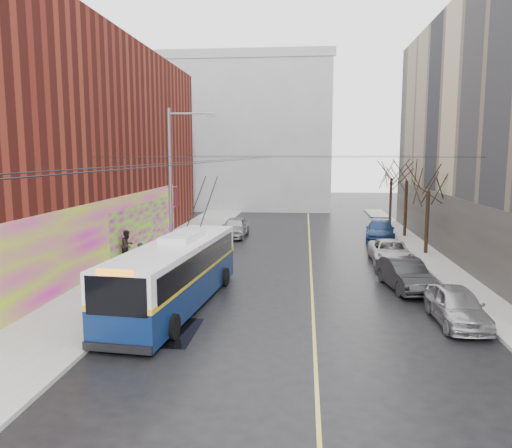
{
  "coord_description": "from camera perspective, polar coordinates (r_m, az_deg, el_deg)",
  "views": [
    {
      "loc": [
        1.09,
        -16.9,
        6.52
      ],
      "look_at": [
        -1.23,
        6.83,
        3.18
      ],
      "focal_mm": 35.0,
      "sensor_mm": 36.0,
      "label": 1
    }
  ],
  "objects": [
    {
      "name": "sidewalk_left",
      "position": [
        30.97,
        -11.64,
        -4.21
      ],
      "size": [
        4.0,
        60.0,
        0.15
      ],
      "primitive_type": "cube",
      "color": "gray",
      "rests_on": "ground"
    },
    {
      "name": "tree_mid",
      "position": [
        40.69,
        16.89,
        5.84
      ],
      "size": [
        3.2,
        3.2,
        6.68
      ],
      "color": "black",
      "rests_on": "ground"
    },
    {
      "name": "tree_far",
      "position": [
        47.58,
        15.25,
        6.03
      ],
      "size": [
        3.2,
        3.2,
        6.57
      ],
      "color": "black",
      "rests_on": "ground"
    },
    {
      "name": "catenary_wires",
      "position": [
        31.87,
        -0.95,
        7.48
      ],
      "size": [
        18.0,
        60.0,
        0.22
      ],
      "color": "black"
    },
    {
      "name": "tree_near",
      "position": [
        33.87,
        19.17,
        4.92
      ],
      "size": [
        3.2,
        3.2,
        6.4
      ],
      "color": "black",
      "rests_on": "ground"
    },
    {
      "name": "ground",
      "position": [
        18.14,
        1.82,
        -13.1
      ],
      "size": [
        140.0,
        140.0,
        0.0
      ],
      "primitive_type": "plane",
      "color": "black",
      "rests_on": "ground"
    },
    {
      "name": "building_far",
      "position": [
        62.34,
        -0.95,
        10.26
      ],
      "size": [
        20.5,
        12.1,
        18.0
      ],
      "color": "gray",
      "rests_on": "ground"
    },
    {
      "name": "parked_car_b",
      "position": [
        25.34,
        16.65,
        -5.54
      ],
      "size": [
        2.32,
        4.74,
        1.49
      ],
      "primitive_type": "imported",
      "rotation": [
        0.0,
        0.0,
        0.17
      ],
      "color": "black",
      "rests_on": "ground"
    },
    {
      "name": "lane_line",
      "position": [
        31.58,
        6.23,
        -3.99
      ],
      "size": [
        0.12,
        50.0,
        0.01
      ],
      "primitive_type": "cube",
      "color": "#BFB74C",
      "rests_on": "ground"
    },
    {
      "name": "puddle",
      "position": [
        19.24,
        -11.0,
        -11.97
      ],
      "size": [
        2.75,
        3.2,
        0.01
      ],
      "primitive_type": "cube",
      "color": "black",
      "rests_on": "ground"
    },
    {
      "name": "parked_car_d",
      "position": [
        39.25,
        14.0,
        -0.71
      ],
      "size": [
        2.81,
        5.45,
        1.51
      ],
      "primitive_type": "imported",
      "rotation": [
        0.0,
        0.0,
        -0.14
      ],
      "color": "navy",
      "rests_on": "ground"
    },
    {
      "name": "pigeons_flying",
      "position": [
        27.16,
        -1.94,
        8.75
      ],
      "size": [
        2.91,
        3.38,
        1.13
      ],
      "color": "slate"
    },
    {
      "name": "pedestrian_b",
      "position": [
        31.0,
        -14.49,
        -2.39
      ],
      "size": [
        0.99,
        1.11,
        1.87
      ],
      "primitive_type": "imported",
      "rotation": [
        0.0,
        0.0,
        1.19
      ],
      "color": "black",
      "rests_on": "sidewalk_left"
    },
    {
      "name": "trolleybus",
      "position": [
        21.71,
        -9.14,
        -5.52
      ],
      "size": [
        3.43,
        11.48,
        5.38
      ],
      "rotation": [
        0.0,
        0.0,
        -0.09
      ],
      "color": "#081A43",
      "rests_on": "ground"
    },
    {
      "name": "parked_car_c",
      "position": [
        31.19,
        15.09,
        -3.09
      ],
      "size": [
        2.37,
        4.99,
        1.38
      ],
      "primitive_type": "imported",
      "rotation": [
        0.0,
        0.0,
        -0.02
      ],
      "color": "#B9B9BB",
      "rests_on": "ground"
    },
    {
      "name": "building_left",
      "position": [
        35.3,
        -23.59,
        8.08
      ],
      "size": [
        12.11,
        36.0,
        14.0
      ],
      "color": "#541710",
      "rests_on": "ground"
    },
    {
      "name": "following_car",
      "position": [
        39.55,
        -2.43,
        -0.37
      ],
      "size": [
        2.04,
        4.7,
        1.58
      ],
      "primitive_type": "imported",
      "rotation": [
        0.0,
        0.0,
        -0.04
      ],
      "color": "#98989C",
      "rests_on": "ground"
    },
    {
      "name": "streetlight_pole",
      "position": [
        27.9,
        -9.46,
        4.42
      ],
      "size": [
        2.65,
        0.6,
        9.0
      ],
      "color": "slate",
      "rests_on": "ground"
    },
    {
      "name": "parked_car_a",
      "position": [
        20.99,
        21.97,
        -8.65
      ],
      "size": [
        1.81,
        4.31,
        1.45
      ],
      "primitive_type": "imported",
      "rotation": [
        0.0,
        0.0,
        0.02
      ],
      "color": "#9F9FA3",
      "rests_on": "ground"
    },
    {
      "name": "pedestrian_a",
      "position": [
        27.07,
        -12.92,
        -3.93
      ],
      "size": [
        0.47,
        0.67,
        1.76
      ],
      "primitive_type": "imported",
      "rotation": [
        0.0,
        0.0,
        1.64
      ],
      "color": "black",
      "rests_on": "sidewalk_left"
    },
    {
      "name": "sidewalk_right",
      "position": [
        30.64,
        20.49,
        -4.68
      ],
      "size": [
        2.0,
        60.0,
        0.15
      ],
      "primitive_type": "cube",
      "color": "gray",
      "rests_on": "ground"
    }
  ]
}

